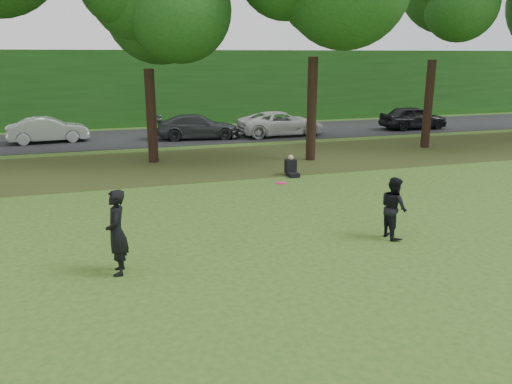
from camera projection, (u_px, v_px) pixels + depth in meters
ground at (363, 283)px, 10.67m from camera, size 120.00×120.00×0.00m
leaf_litter at (223, 162)px, 22.65m from camera, size 60.00×7.00×0.01m
street at (192, 135)px, 30.02m from camera, size 70.00×7.00×0.02m
far_hedge at (176, 87)px, 34.89m from camera, size 70.00×3.00×5.00m
player_left at (117, 233)px, 10.90m from camera, size 0.50×0.73×1.92m
player_right at (394, 208)px, 13.13m from camera, size 0.63×0.80×1.65m
parked_cars at (212, 126)px, 28.91m from camera, size 38.18×3.63×1.48m
frisbee at (281, 183)px, 12.23m from camera, size 0.33×0.33×0.06m
seated_person at (291, 168)px, 20.04m from camera, size 0.42×0.73×0.83m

